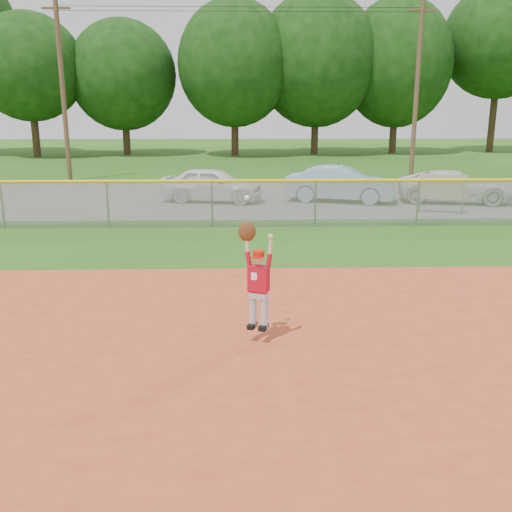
% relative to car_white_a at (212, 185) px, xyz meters
% --- Properties ---
extents(ground, '(120.00, 120.00, 0.00)m').
position_rel_car_white_a_xyz_m(ground, '(0.22, -14.93, -0.72)').
color(ground, '#255413').
rests_on(ground, ground).
extents(clay_infield, '(24.00, 16.00, 0.04)m').
position_rel_car_white_a_xyz_m(clay_infield, '(0.22, -17.93, -0.70)').
color(clay_infield, '#B13E20').
rests_on(clay_infield, ground).
extents(parking_strip, '(44.00, 10.00, 0.03)m').
position_rel_car_white_a_xyz_m(parking_strip, '(0.22, 1.07, -0.71)').
color(parking_strip, slate).
rests_on(parking_strip, ground).
extents(car_white_a, '(4.30, 2.38, 1.38)m').
position_rel_car_white_a_xyz_m(car_white_a, '(0.00, 0.00, 0.00)').
color(car_white_a, white).
rests_on(car_white_a, parking_strip).
extents(car_blue, '(4.58, 2.65, 1.43)m').
position_rel_car_white_a_xyz_m(car_blue, '(5.20, -0.13, 0.02)').
color(car_blue, '#82ABC3').
rests_on(car_blue, parking_strip).
extents(car_white_b, '(4.84, 2.96, 1.25)m').
position_rel_car_white_a_xyz_m(car_white_b, '(9.81, -0.36, -0.07)').
color(car_white_b, white).
rests_on(car_white_b, parking_strip).
extents(sponsor_sign, '(1.59, 0.49, 1.46)m').
position_rel_car_white_a_xyz_m(sponsor_sign, '(8.36, -2.93, 0.24)').
color(sponsor_sign, gray).
rests_on(sponsor_sign, ground).
extents(outfield_fence, '(40.06, 0.10, 1.55)m').
position_rel_car_white_a_xyz_m(outfield_fence, '(0.22, -4.93, 0.16)').
color(outfield_fence, gray).
rests_on(outfield_fence, ground).
extents(power_lines, '(19.40, 0.24, 9.00)m').
position_rel_car_white_a_xyz_m(power_lines, '(1.22, 7.07, 3.95)').
color(power_lines, '#4C3823').
rests_on(power_lines, ground).
extents(tree_line, '(62.37, 13.00, 14.43)m').
position_rel_car_white_a_xyz_m(tree_line, '(1.18, 22.98, 6.81)').
color(tree_line, '#422D1C').
rests_on(tree_line, ground).
extents(ballplayer, '(0.58, 0.38, 2.21)m').
position_rel_car_white_a_xyz_m(ballplayer, '(1.39, -14.25, 0.43)').
color(ballplayer, silver).
rests_on(ballplayer, ground).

